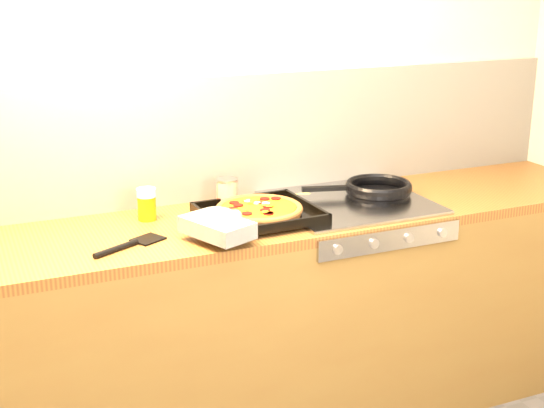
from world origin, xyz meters
name	(u,v)px	position (x,y,z in m)	size (l,w,h in m)	color
room_shell	(219,139)	(0.00, 1.39, 1.15)	(3.20, 3.20, 3.20)	white
counter_run	(247,326)	(0.00, 1.10, 0.45)	(3.20, 0.62, 0.90)	brown
stovetop	(350,203)	(0.45, 1.10, 0.91)	(0.60, 0.56, 0.02)	#9FA0A5
pizza_on_tray	(247,214)	(-0.03, 1.01, 0.94)	(0.55, 0.49, 0.07)	black
frying_pan	(377,189)	(0.59, 1.13, 0.94)	(0.48, 0.34, 0.05)	black
tomato_can	(227,194)	(-0.02, 1.24, 0.96)	(0.09, 0.09, 0.12)	#A51B0D
juice_glass	(147,204)	(-0.34, 1.23, 0.96)	(0.09, 0.09, 0.12)	orange
wooden_spoon	(284,196)	(0.24, 1.27, 0.91)	(0.30, 0.08, 0.02)	tan
black_spatula	(130,245)	(-0.47, 0.97, 0.91)	(0.27, 0.17, 0.02)	black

